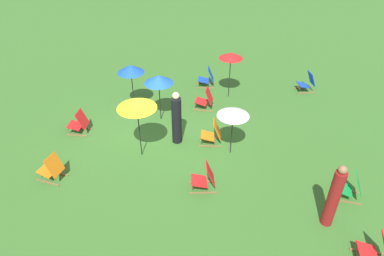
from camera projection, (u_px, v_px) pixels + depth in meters
ground_plane at (157, 138)px, 11.70m from camera, size 40.00×40.00×0.00m
deckchair_0 at (376, 251)px, 7.64m from camera, size 0.52×0.79×0.83m
deckchair_1 at (79, 123)px, 11.77m from camera, size 0.48×0.76×0.83m
deckchair_2 at (307, 83)px, 14.21m from camera, size 0.65×0.86×0.83m
deckchair_3 at (207, 78)px, 14.56m from camera, size 0.53×0.80×0.83m
deckchair_4 at (205, 99)px, 13.08m from camera, size 0.53×0.79×0.83m
deckchair_5 at (52, 169)px, 9.86m from camera, size 0.63×0.84×0.83m
deckchair_6 at (212, 133)px, 11.27m from camera, size 0.53×0.79×0.83m
deckchair_7 at (205, 178)px, 9.55m from camera, size 0.60×0.83×0.83m
deckchair_8 at (351, 187)px, 9.26m from camera, size 0.59×0.82×0.83m
umbrella_0 at (159, 79)px, 11.76m from camera, size 0.99×0.99×1.74m
umbrella_1 at (231, 56)px, 13.03m from camera, size 0.91×0.91×1.87m
umbrella_2 at (131, 69)px, 12.37m from camera, size 0.97×0.97×1.77m
umbrella_3 at (137, 104)px, 9.92m from camera, size 1.17×1.17×2.00m
umbrella_4 at (233, 112)px, 10.20m from camera, size 0.97×0.97×1.65m
person_0 at (177, 119)px, 11.06m from camera, size 0.42×0.42×1.83m
person_1 at (334, 197)px, 8.24m from camera, size 0.38×0.38×1.86m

